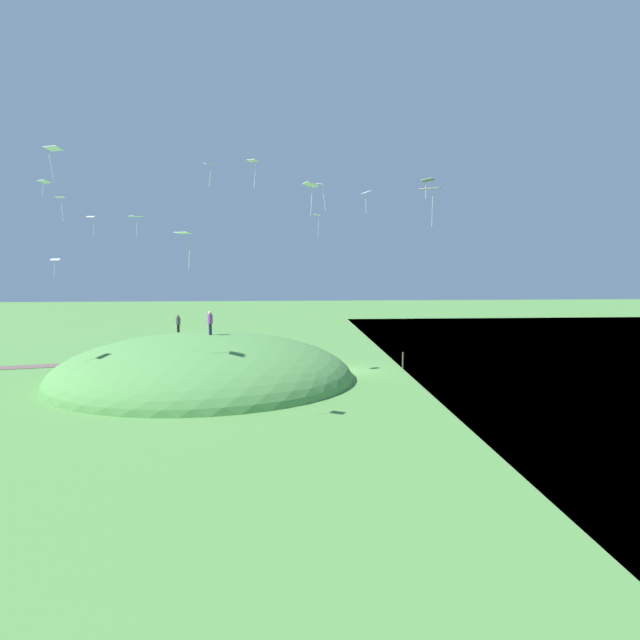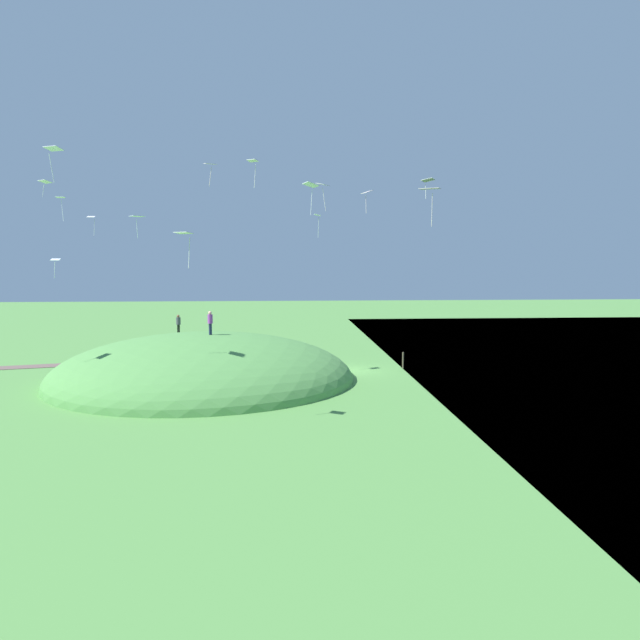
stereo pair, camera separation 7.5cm
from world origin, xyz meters
name	(u,v)px [view 1 (the left image)]	position (x,y,z in m)	size (l,w,h in m)	color
ground_plane	(351,370)	(0.00, 0.00, 0.00)	(160.00, 160.00, 0.00)	#538C42
grass_hill	(204,380)	(11.47, 2.85, 0.00)	(22.51, 20.48, 6.92)	#539147
dirt_path	(47,366)	(25.53, -3.52, 0.02)	(14.46, 1.71, 0.04)	brown
person_on_hilltop	(210,320)	(10.87, 3.13, 4.57)	(0.52, 0.52, 1.75)	#232C4D
person_with_child	(178,322)	(14.24, -2.38, 3.84)	(0.38, 0.38, 1.57)	black
kite_0	(53,150)	(18.57, 10.61, 15.18)	(1.13, 0.97, 1.97)	white
kite_1	(311,186)	(3.62, 7.42, 13.74)	(1.11, 1.37, 2.07)	white
kite_2	(45,182)	(25.90, -5.84, 15.64)	(1.31, 1.25, 1.45)	silver
kite_4	(317,217)	(2.84, 1.82, 12.19)	(0.50, 0.70, 1.76)	white
kite_5	(210,165)	(10.70, 2.44, 15.82)	(1.02, 0.91, 1.68)	#F6DBD0
kite_6	(323,186)	(2.42, 1.57, 14.54)	(1.13, 1.21, 2.10)	white
kite_7	(91,218)	(24.78, -13.74, 13.16)	(0.78, 0.60, 2.01)	white
kite_8	(55,261)	(23.11, -0.21, 8.87)	(0.70, 0.49, 1.53)	white
kite_9	(367,193)	(-0.72, 3.24, 13.83)	(0.90, 1.07, 1.65)	white
kite_10	(137,217)	(17.64, -3.66, 12.54)	(1.39, 1.38, 1.84)	white
kite_11	(253,163)	(7.54, 3.68, 15.79)	(0.87, 0.80, 1.94)	white
kite_12	(60,200)	(23.39, -2.59, 13.82)	(0.74, 0.63, 2.00)	white
kite_13	(430,190)	(-2.41, 14.52, 12.61)	(1.29, 1.15, 2.05)	silver
kite_14	(428,181)	(-4.03, 7.81, 14.10)	(1.11, 1.24, 1.28)	white
kite_15	(184,235)	(10.58, 14.57, 10.20)	(1.04, 0.94, 1.90)	silver
mooring_post	(403,360)	(-4.39, -0.47, 0.68)	(0.14, 0.14, 1.37)	brown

